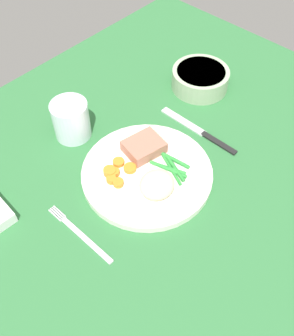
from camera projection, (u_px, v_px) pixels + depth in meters
The scene contains 10 objects.
dining_table at pixel (141, 180), 81.07cm from camera, with size 120.00×90.00×2.00cm.
dinner_plate at pixel (147, 174), 79.84cm from camera, with size 26.53×26.53×1.60cm, color white.
meat_portion at pixel (144, 147), 81.66cm from camera, with size 7.73×6.37×2.54cm, color #A86B56.
mashed_potatoes at pixel (157, 185), 74.40cm from camera, with size 7.02×6.47×4.33cm, color beige.
carrot_slices at pixel (117, 172), 78.35cm from camera, with size 6.88×6.00×1.26cm.
green_beans at pixel (172, 166), 79.51cm from camera, with size 5.13×9.22×0.80cm.
fork at pixel (80, 234), 71.75cm from camera, with size 1.44×16.60×0.40cm.
knife at pixel (200, 132), 88.12cm from camera, with size 1.70×20.50×0.64cm.
water_glass at pixel (72, 122), 85.14cm from camera, with size 7.98×7.98×8.58cm.
salad_bowl at pixel (200, 78), 96.01cm from camera, with size 13.86×13.86×4.85cm.
Camera 1 is at (-35.14, -34.15, 65.65)cm, focal length 42.10 mm.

